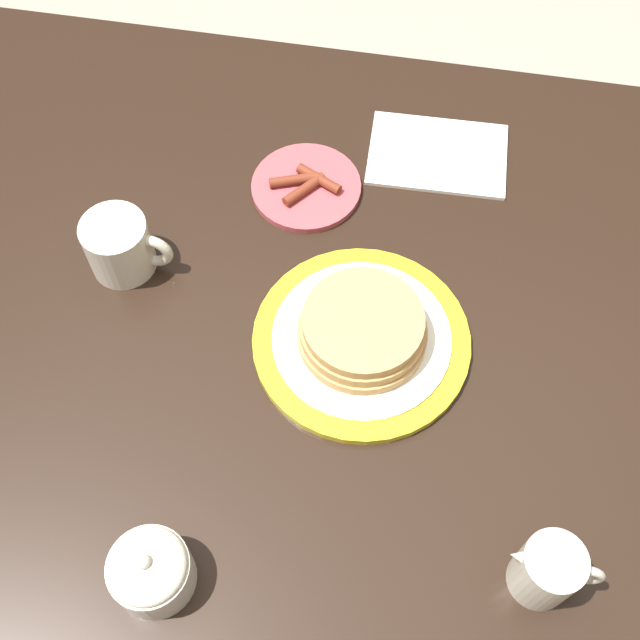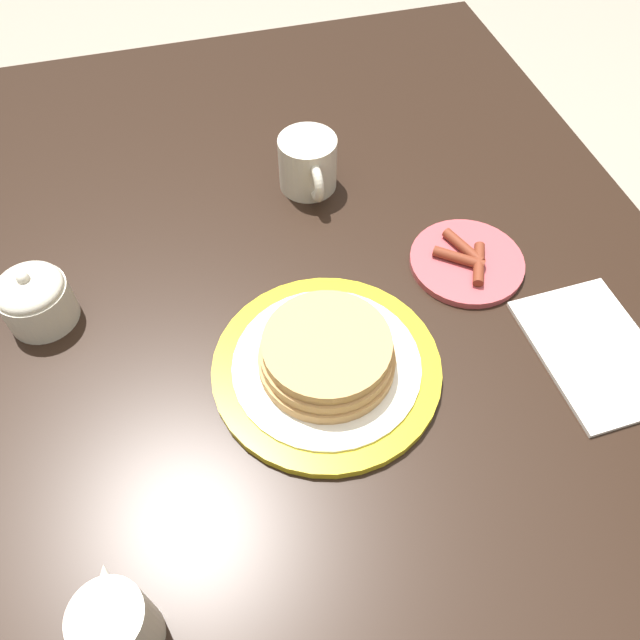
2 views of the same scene
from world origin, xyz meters
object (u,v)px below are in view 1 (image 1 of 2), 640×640
Objects in this scene: side_plate_bacon at (306,186)px; coffee_mug at (121,246)px; creamer_pitcher at (547,570)px; pancake_plate at (362,334)px; napkin at (438,154)px; sugar_bowl at (150,570)px.

coffee_mug is (-0.21, -0.16, 0.03)m from side_plate_bacon.
pancake_plate is at bearing 132.16° from creamer_pitcher.
coffee_mug reaches higher than pancake_plate.
napkin is (0.17, 0.09, -0.00)m from side_plate_bacon.
sugar_bowl is at bearing -96.21° from side_plate_bacon.
side_plate_bacon is 1.47× the size of creamer_pitcher.
creamer_pitcher reaches higher than sugar_bowl.
napkin is at bearing 79.08° from pancake_plate.
creamer_pitcher is at bearing -29.79° from coffee_mug.
creamer_pitcher is at bearing -73.88° from napkin.
side_plate_bacon is at bearing 125.37° from creamer_pitcher.
side_plate_bacon is 0.59m from creamer_pitcher.
creamer_pitcher is 0.60m from napkin.
creamer_pitcher reaches higher than coffee_mug.
creamer_pitcher is at bearing -47.84° from pancake_plate.
pancake_plate is 0.37m from sugar_bowl.
pancake_plate is 0.33m from napkin.
napkin is at bearing 106.12° from creamer_pitcher.
pancake_plate is 1.77× the size of side_plate_bacon.
pancake_plate is 2.60× the size of creamer_pitcher.
pancake_plate is at bearing -63.72° from side_plate_bacon.
pancake_plate is at bearing -11.14° from coffee_mug.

